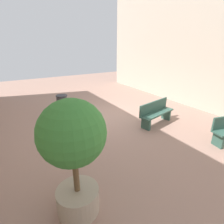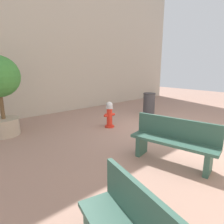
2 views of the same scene
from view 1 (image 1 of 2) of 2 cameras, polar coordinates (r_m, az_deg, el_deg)
The scene contains 5 objects.
ground_plane at distance 8.12m, azimuth -1.85°, elevation -1.47°, with size 23.40×23.40×0.00m, color #9E7A6B.
fire_hydrant at distance 6.49m, azimuth -7.82°, elevation -3.53°, with size 0.39×0.42×0.88m.
bench_near at distance 7.46m, azimuth 14.01°, elevation -0.09°, with size 1.84×0.78×0.95m.
planter_tree at distance 3.17m, azimuth -12.43°, elevation -10.88°, with size 1.18×1.18×2.34m.
trash_bin at distance 8.58m, azimuth -15.76°, elevation 2.30°, with size 0.52×0.52×0.92m.
Camera 1 is at (3.60, 6.56, 3.14)m, focal length 28.21 mm.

